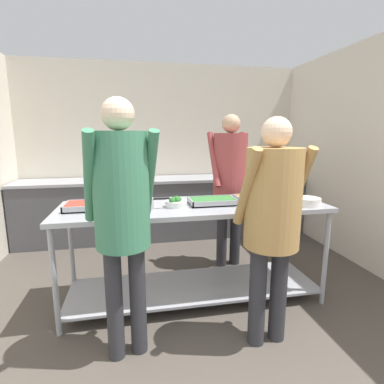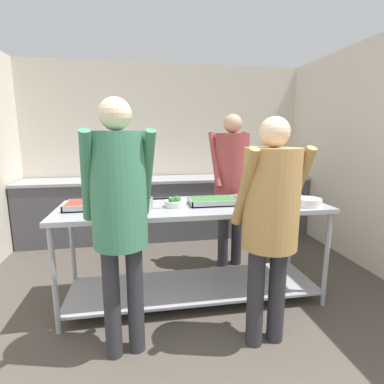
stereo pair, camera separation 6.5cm
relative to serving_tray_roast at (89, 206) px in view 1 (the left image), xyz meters
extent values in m
cube|color=beige|center=(0.88, 2.21, 0.36)|extent=(4.47, 0.06, 2.65)
cube|color=beige|center=(3.08, 0.23, 0.36)|extent=(0.06, 4.07, 2.65)
cube|color=#4C4C51|center=(0.88, 1.84, -0.52)|extent=(4.31, 0.62, 0.88)
cube|color=#9EA0A8|center=(0.88, 1.84, -0.07)|extent=(4.31, 0.65, 0.04)
cube|color=black|center=(1.68, 1.84, -0.06)|extent=(0.54, 0.36, 0.02)
cube|color=#9EA0A8|center=(0.93, -0.03, -0.05)|extent=(2.44, 0.77, 0.04)
cube|color=#9EA0A8|center=(0.93, -0.03, -0.84)|extent=(2.36, 0.69, 0.02)
cylinder|color=#9EA0A8|center=(-0.24, -0.37, -0.51)|extent=(0.04, 0.04, 0.90)
cylinder|color=#9EA0A8|center=(2.10, -0.37, -0.51)|extent=(0.04, 0.04, 0.90)
cylinder|color=#9EA0A8|center=(-0.24, 0.30, -0.51)|extent=(0.04, 0.04, 0.90)
cylinder|color=#9EA0A8|center=(2.10, 0.30, -0.51)|extent=(0.04, 0.04, 0.90)
cube|color=#9EA0A8|center=(0.00, 0.00, -0.02)|extent=(0.41, 0.30, 0.01)
cube|color=#B23D2D|center=(0.00, 0.00, 0.01)|extent=(0.38, 0.28, 0.04)
cube|color=#9EA0A8|center=(0.00, -0.14, 0.00)|extent=(0.41, 0.01, 0.05)
cube|color=#9EA0A8|center=(0.00, 0.14, 0.00)|extent=(0.41, 0.01, 0.05)
cube|color=#9EA0A8|center=(-0.20, 0.00, 0.00)|extent=(0.01, 0.30, 0.05)
cube|color=#9EA0A8|center=(0.20, 0.00, 0.00)|extent=(0.01, 0.30, 0.05)
cylinder|color=#9EA0A8|center=(0.43, -0.12, 0.02)|extent=(0.24, 0.24, 0.10)
cylinder|color=beige|center=(0.43, -0.12, 0.07)|extent=(0.21, 0.21, 0.01)
cylinder|color=black|center=(0.62, -0.12, 0.06)|extent=(0.14, 0.02, 0.02)
cylinder|color=silver|center=(0.75, -0.08, 0.00)|extent=(0.20, 0.20, 0.05)
sphere|color=#2D702D|center=(0.78, -0.07, 0.04)|extent=(0.05, 0.05, 0.05)
sphere|color=#2D702D|center=(0.77, -0.03, 0.04)|extent=(0.05, 0.05, 0.05)
sphere|color=#2D702D|center=(0.73, -0.06, 0.04)|extent=(0.05, 0.05, 0.05)
sphere|color=#2D702D|center=(0.71, -0.11, 0.04)|extent=(0.06, 0.06, 0.06)
sphere|color=#2D702D|center=(0.76, -0.09, 0.04)|extent=(0.06, 0.06, 0.06)
cube|color=#9EA0A8|center=(1.10, -0.04, -0.02)|extent=(0.43, 0.27, 0.01)
cube|color=#387A38|center=(1.10, -0.04, 0.01)|extent=(0.40, 0.25, 0.04)
cube|color=#9EA0A8|center=(1.10, -0.17, 0.00)|extent=(0.43, 0.01, 0.05)
cube|color=#9EA0A8|center=(1.10, 0.09, 0.00)|extent=(0.43, 0.01, 0.05)
cube|color=#9EA0A8|center=(0.89, -0.04, 0.00)|extent=(0.01, 0.27, 0.05)
cube|color=#9EA0A8|center=(1.31, -0.04, 0.00)|extent=(0.01, 0.27, 0.05)
cube|color=#9EA0A8|center=(1.56, -0.05, -0.02)|extent=(0.43, 0.33, 0.01)
cube|color=#9E6B33|center=(1.56, -0.05, 0.01)|extent=(0.41, 0.30, 0.04)
cube|color=#9EA0A8|center=(1.56, -0.21, 0.00)|extent=(0.43, 0.01, 0.05)
cube|color=#9EA0A8|center=(1.56, 0.11, 0.00)|extent=(0.43, 0.01, 0.05)
cube|color=#9EA0A8|center=(1.35, -0.05, 0.00)|extent=(0.01, 0.33, 0.05)
cube|color=#9EA0A8|center=(1.78, -0.05, 0.00)|extent=(0.01, 0.33, 0.05)
cylinder|color=white|center=(1.94, -0.26, -0.02)|extent=(0.24, 0.24, 0.01)
cylinder|color=white|center=(1.94, -0.26, -0.01)|extent=(0.24, 0.24, 0.01)
cylinder|color=white|center=(1.94, -0.26, 0.00)|extent=(0.24, 0.24, 0.01)
cylinder|color=white|center=(1.94, -0.26, 0.02)|extent=(0.24, 0.24, 0.01)
cylinder|color=white|center=(1.94, -0.26, 0.03)|extent=(0.23, 0.23, 0.01)
cylinder|color=white|center=(1.94, -0.26, 0.04)|extent=(0.23, 0.23, 0.01)
cylinder|color=#2D2D33|center=(0.22, -0.70, -0.55)|extent=(0.12, 0.12, 0.83)
cylinder|color=#2D2D33|center=(0.39, -0.67, -0.55)|extent=(0.12, 0.12, 0.83)
cylinder|color=#3D7F5B|center=(0.12, -0.72, 0.34)|extent=(0.14, 0.35, 0.62)
cylinder|color=#3D7F5B|center=(0.50, -0.64, 0.34)|extent=(0.14, 0.35, 0.62)
cylinder|color=#3D7F5B|center=(0.31, -0.68, 0.25)|extent=(0.37, 0.37, 0.77)
sphere|color=beige|center=(0.31, -0.68, 0.74)|extent=(0.21, 0.21, 0.21)
cylinder|color=#2D2D33|center=(1.27, -0.75, -0.58)|extent=(0.13, 0.13, 0.77)
cylinder|color=#2D2D33|center=(1.44, -0.74, -0.58)|extent=(0.13, 0.13, 0.77)
cylinder|color=tan|center=(1.15, -0.76, 0.25)|extent=(0.10, 0.33, 0.58)
cylinder|color=tan|center=(1.56, -0.72, 0.25)|extent=(0.10, 0.33, 0.58)
cylinder|color=tan|center=(1.35, -0.74, 0.17)|extent=(0.40, 0.40, 0.71)
sphere|color=beige|center=(1.35, -0.74, 0.63)|extent=(0.21, 0.21, 0.21)
cylinder|color=#2D2D33|center=(1.58, 0.66, -0.55)|extent=(0.12, 0.12, 0.83)
cylinder|color=#2D2D33|center=(1.41, 0.64, -0.55)|extent=(0.12, 0.12, 0.83)
cylinder|color=#993D3D|center=(1.70, 0.67, 0.33)|extent=(0.11, 0.34, 0.62)
cylinder|color=#993D3D|center=(1.29, 0.62, 0.33)|extent=(0.11, 0.34, 0.62)
cylinder|color=#993D3D|center=(1.49, 0.65, 0.25)|extent=(0.39, 0.39, 0.76)
sphere|color=tan|center=(1.49, 0.65, 0.73)|extent=(0.21, 0.21, 0.21)
cylinder|color=brown|center=(2.65, 1.92, 0.04)|extent=(0.06, 0.06, 0.18)
cone|color=brown|center=(2.65, 1.92, 0.17)|extent=(0.06, 0.06, 0.07)
cylinder|color=black|center=(2.65, 1.92, 0.21)|extent=(0.03, 0.03, 0.02)
camera|label=1|loc=(0.39, -2.67, 0.62)|focal=28.00mm
camera|label=2|loc=(0.45, -2.68, 0.62)|focal=28.00mm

